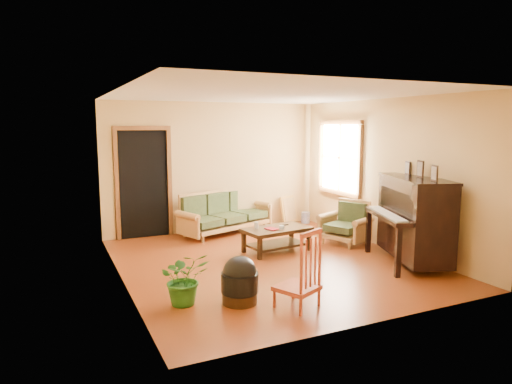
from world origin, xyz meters
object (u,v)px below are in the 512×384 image
ceramic_crock (306,218)px  coffee_table (277,240)px  piano (414,221)px  potted_plant (185,278)px  armchair (345,223)px  sofa (226,212)px  footstool (240,286)px  red_chair (297,268)px

ceramic_crock → coffee_table: bearing=-132.8°
piano → potted_plant: piano is taller
armchair → potted_plant: (-3.43, -1.54, -0.07)m
armchair → piano: size_ratio=0.51×
armchair → sofa: bearing=111.7°
piano → footstool: (-3.09, -0.36, -0.46)m
coffee_table → ceramic_crock: 2.43m
piano → red_chair: 2.64m
coffee_table → sofa: bearing=100.1°
piano → red_chair: bearing=-142.9°
potted_plant → coffee_table: bearing=37.6°
armchair → potted_plant: armchair is taller
armchair → footstool: (-2.82, -1.78, -0.18)m
potted_plant → ceramic_crock: bearing=42.2°
armchair → red_chair: size_ratio=0.83×
coffee_table → red_chair: size_ratio=1.20×
sofa → footstool: (-1.16, -3.48, -0.20)m
sofa → ceramic_crock: 1.97m
footstool → potted_plant: bearing=158.7°
sofa → armchair: 2.37m
sofa → ceramic_crock: (1.94, 0.14, -0.30)m
coffee_table → footstool: (-1.46, -1.84, 0.01)m
coffee_table → red_chair: 2.42m
ceramic_crock → armchair: bearing=-98.9°
ceramic_crock → potted_plant: size_ratio=0.37×
coffee_table → piano: bearing=-42.1°
sofa → piano: (1.93, -3.12, 0.26)m
piano → red_chair: size_ratio=1.61×
sofa → red_chair: 3.92m
piano → potted_plant: 3.73m
armchair → potted_plant: size_ratio=1.21×
sofa → potted_plant: (-1.78, -3.24, -0.09)m
footstool → ceramic_crock: (3.10, 3.62, -0.10)m
red_chair → potted_plant: bearing=127.2°
red_chair → ceramic_crock: red_chair is taller
armchair → piano: piano is taller
coffee_table → armchair: armchair is taller
red_chair → potted_plant: 1.35m
red_chair → piano: bearing=-8.0°
piano → ceramic_crock: piano is taller
footstool → red_chair: (0.57, -0.39, 0.26)m
red_chair → potted_plant: size_ratio=1.45×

